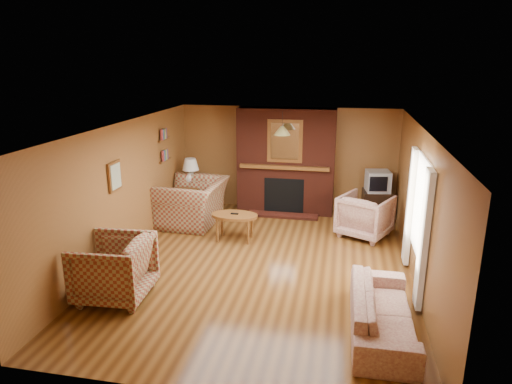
% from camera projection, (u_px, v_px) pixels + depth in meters
% --- Properties ---
extents(floor, '(6.50, 6.50, 0.00)m').
position_uv_depth(floor, '(262.00, 265.00, 7.92)').
color(floor, '#4C2A10').
rests_on(floor, ground).
extents(ceiling, '(6.50, 6.50, 0.00)m').
position_uv_depth(ceiling, '(262.00, 127.00, 7.24)').
color(ceiling, white).
rests_on(ceiling, wall_back).
extents(wall_back, '(6.50, 0.00, 6.50)m').
position_uv_depth(wall_back, '(287.00, 159.00, 10.64)').
color(wall_back, '#915B2C').
rests_on(wall_back, floor).
extents(wall_front, '(6.50, 0.00, 6.50)m').
position_uv_depth(wall_front, '(203.00, 295.00, 4.52)').
color(wall_front, '#915B2C').
rests_on(wall_front, floor).
extents(wall_left, '(0.00, 6.50, 6.50)m').
position_uv_depth(wall_left, '(123.00, 191.00, 8.04)').
color(wall_left, '#915B2C').
rests_on(wall_left, floor).
extents(wall_right, '(0.00, 6.50, 6.50)m').
position_uv_depth(wall_right, '(419.00, 209.00, 7.11)').
color(wall_right, '#915B2C').
rests_on(wall_right, floor).
extents(fireplace, '(2.20, 0.82, 2.40)m').
position_uv_depth(fireplace, '(286.00, 162.00, 10.39)').
color(fireplace, '#4C1A10').
rests_on(fireplace, floor).
extents(window_right, '(0.10, 1.85, 2.00)m').
position_uv_depth(window_right, '(417.00, 217.00, 6.96)').
color(window_right, beige).
rests_on(window_right, wall_right).
extents(bookshelf, '(0.09, 0.55, 0.71)m').
position_uv_depth(bookshelf, '(166.00, 146.00, 9.69)').
color(bookshelf, brown).
rests_on(bookshelf, wall_left).
extents(botanical_print, '(0.05, 0.40, 0.50)m').
position_uv_depth(botanical_print, '(115.00, 176.00, 7.66)').
color(botanical_print, brown).
rests_on(botanical_print, wall_left).
extents(pendant_light, '(0.36, 0.36, 0.48)m').
position_uv_depth(pendant_light, '(282.00, 131.00, 9.52)').
color(pendant_light, black).
rests_on(pendant_light, ceiling).
extents(plaid_loveseat, '(1.33, 1.51, 0.95)m').
position_uv_depth(plaid_loveseat, '(193.00, 202.00, 9.82)').
color(plaid_loveseat, maroon).
rests_on(plaid_loveseat, floor).
extents(plaid_armchair, '(1.09, 1.06, 0.94)m').
position_uv_depth(plaid_armchair, '(114.00, 268.00, 6.73)').
color(plaid_armchair, maroon).
rests_on(plaid_armchair, floor).
extents(floral_sofa, '(0.79, 1.99, 0.58)m').
position_uv_depth(floral_sofa, '(382.00, 312.00, 5.93)').
color(floral_sofa, beige).
rests_on(floral_sofa, floor).
extents(floral_armchair, '(1.24, 1.25, 0.85)m').
position_uv_depth(floral_armchair, '(365.00, 216.00, 9.12)').
color(floral_armchair, beige).
rests_on(floral_armchair, floor).
extents(coffee_table, '(0.92, 0.57, 0.55)m').
position_uv_depth(coffee_table, '(235.00, 217.00, 8.91)').
color(coffee_table, brown).
rests_on(coffee_table, floor).
extents(side_table, '(0.51, 0.51, 0.67)m').
position_uv_depth(side_table, '(192.00, 199.00, 10.52)').
color(side_table, brown).
rests_on(side_table, floor).
extents(table_lamp, '(0.38, 0.38, 0.62)m').
position_uv_depth(table_lamp, '(191.00, 170.00, 10.33)').
color(table_lamp, silver).
rests_on(table_lamp, side_table).
extents(tv_stand, '(0.63, 0.58, 0.66)m').
position_uv_depth(tv_stand, '(376.00, 205.00, 10.08)').
color(tv_stand, black).
rests_on(tv_stand, floor).
extents(crt_tv, '(0.56, 0.56, 0.45)m').
position_uv_depth(crt_tv, '(378.00, 181.00, 9.92)').
color(crt_tv, '#9EA1A5').
rests_on(crt_tv, tv_stand).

